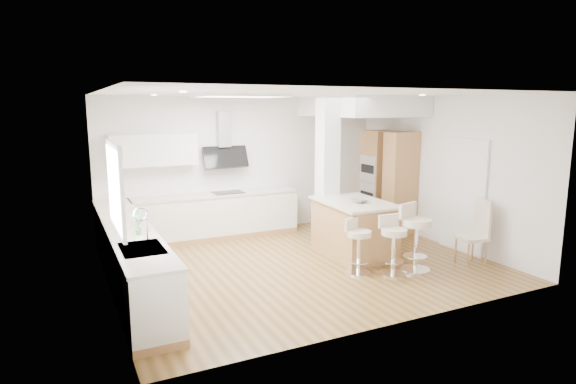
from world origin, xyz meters
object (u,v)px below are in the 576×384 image
peninsula (354,227)px  bar_stool_a (358,243)px  bar_stool_b (393,242)px  dining_chair (477,229)px  bar_stool_c (415,234)px

peninsula → bar_stool_a: peninsula is taller
peninsula → bar_stool_b: size_ratio=1.74×
dining_chair → bar_stool_a: bearing=177.5°
bar_stool_b → dining_chair: (1.59, -0.18, 0.06)m
bar_stool_a → dining_chair: 2.11m
peninsula → dining_chair: size_ratio=1.49×
bar_stool_b → dining_chair: 1.61m
peninsula → bar_stool_b: bearing=-89.3°
bar_stool_c → dining_chair: bearing=-23.8°
peninsula → bar_stool_b: peninsula is taller
bar_stool_a → bar_stool_c: size_ratio=0.81×
bar_stool_c → dining_chair: (1.18, -0.16, -0.03)m
bar_stool_a → bar_stool_c: (0.89, -0.29, 0.11)m
bar_stool_b → bar_stool_c: 0.43m
bar_stool_a → bar_stool_b: (0.47, -0.27, 0.03)m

